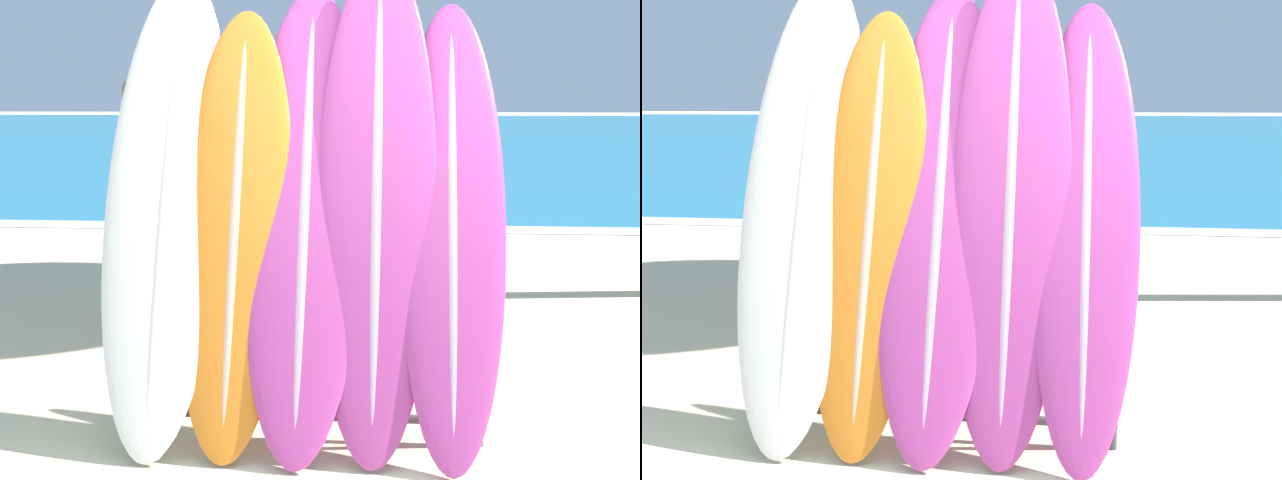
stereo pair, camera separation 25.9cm
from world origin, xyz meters
The scene contains 9 objects.
ocean_water centered at (0.00, 36.88, 0.00)m, with size 120.00×60.00×0.01m.
surfboard_rack centered at (-0.21, 0.76, 0.45)m, with size 1.69×0.04×0.83m.
surfboard_slot_0 centered at (-0.89, 0.88, 1.14)m, with size 0.59×1.07×2.27m.
surfboard_slot_1 centered at (-0.54, 0.83, 1.04)m, with size 0.54×0.92×2.07m.
surfboard_slot_2 centered at (-0.22, 0.87, 1.10)m, with size 0.58×1.10×2.20m.
surfboard_slot_3 centered at (0.12, 0.88, 1.18)m, with size 0.57×1.05×2.36m.
surfboard_slot_4 centered at (0.47, 0.85, 1.06)m, with size 0.50×1.10×2.11m.
person_near_water centered at (-1.57, 2.83, 0.97)m, with size 0.29×0.24×1.78m.
person_mid_beach centered at (0.16, 4.06, 0.85)m, with size 0.24×0.27×1.56m.
Camera 1 is at (0.21, -3.29, 1.64)m, focal length 50.00 mm.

